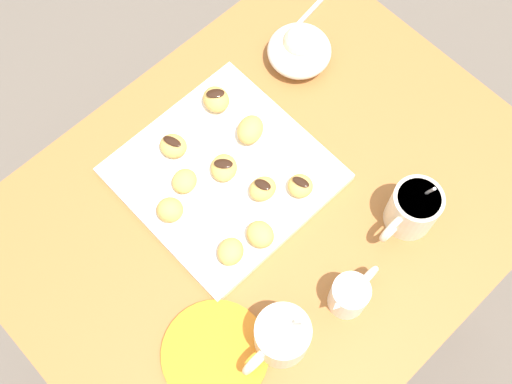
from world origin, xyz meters
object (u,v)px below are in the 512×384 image
object	(u,v)px
cream_pitcher_white	(350,295)
beignet_8	(264,188)
dining_table	(269,235)
beignet_7	(173,146)
beignet_0	(184,181)
beignet_3	(260,234)
pastry_plate_square	(224,174)
coffee_mug_cream_right	(281,337)
saucer_orange_left	(215,353)
beignet_4	(300,186)
beignet_6	(250,130)
beignet_1	(230,252)
beignet_5	(170,210)
coffee_mug_cream_left	(413,209)
beignet_2	(224,168)
ice_cream_bowl	(299,49)
beignet_9	(216,99)

from	to	relation	value
cream_pitcher_white	beignet_8	xyz separation A→B (m)	(-0.03, -0.22, -0.01)
dining_table	beignet_7	xyz separation A→B (m)	(0.06, -0.19, 0.19)
beignet_0	beignet_3	bearing A→B (deg)	99.69
pastry_plate_square	cream_pitcher_white	distance (m)	0.30
beignet_0	pastry_plate_square	bearing A→B (deg)	156.41
coffee_mug_cream_right	cream_pitcher_white	world-z (taller)	coffee_mug_cream_right
saucer_orange_left	beignet_4	world-z (taller)	beignet_4
coffee_mug_cream_right	beignet_6	xyz separation A→B (m)	(-0.21, -0.29, -0.01)
coffee_mug_cream_right	beignet_4	world-z (taller)	coffee_mug_cream_right
cream_pitcher_white	beignet_0	distance (m)	0.33
cream_pitcher_white	beignet_3	world-z (taller)	cream_pitcher_white
beignet_1	beignet_3	world-z (taller)	same
saucer_orange_left	beignet_8	distance (m)	0.28
beignet_6	beignet_3	bearing A→B (deg)	51.59
beignet_5	beignet_7	size ratio (longest dim) A/B	0.92
beignet_0	coffee_mug_cream_left	bearing A→B (deg)	127.81
beignet_2	beignet_5	size ratio (longest dim) A/B	1.14
cream_pitcher_white	beignet_3	xyz separation A→B (m)	(0.03, -0.17, -0.01)
saucer_orange_left	beignet_8	size ratio (longest dim) A/B	3.50
beignet_2	beignet_5	bearing A→B (deg)	-1.51
ice_cream_bowl	beignet_5	xyz separation A→B (m)	(0.38, 0.08, -0.00)
coffee_mug_cream_right	beignet_0	distance (m)	0.31
saucer_orange_left	beignet_9	distance (m)	0.44
ice_cream_bowl	beignet_2	xyz separation A→B (m)	(0.26, 0.08, -0.01)
beignet_2	beignet_6	bearing A→B (deg)	-165.84
coffee_mug_cream_right	beignet_6	distance (m)	0.36
dining_table	beignet_9	size ratio (longest dim) A/B	17.57
saucer_orange_left	beignet_0	xyz separation A→B (m)	(-0.15, -0.24, 0.03)
saucer_orange_left	coffee_mug_cream_right	bearing A→B (deg)	146.63
beignet_9	beignet_7	bearing A→B (deg)	8.22
pastry_plate_square	ice_cream_bowl	xyz separation A→B (m)	(-0.26, -0.08, 0.03)
dining_table	beignet_6	world-z (taller)	beignet_6
beignet_7	beignet_2	bearing A→B (deg)	111.50
ice_cream_bowl	beignet_7	size ratio (longest dim) A/B	2.43
beignet_0	beignet_5	distance (m)	0.06
pastry_plate_square	beignet_7	xyz separation A→B (m)	(0.03, -0.09, 0.02)
beignet_6	beignet_9	world-z (taller)	beignet_6
cream_pitcher_white	beignet_9	world-z (taller)	cream_pitcher_white
dining_table	coffee_mug_cream_right	bearing A→B (deg)	49.32
beignet_6	beignet_8	world-z (taller)	beignet_6
beignet_0	beignet_9	distance (m)	0.16
beignet_9	coffee_mug_cream_left	bearing A→B (deg)	103.16
beignet_8	beignet_9	size ratio (longest dim) A/B	0.93
beignet_2	beignet_6	distance (m)	0.08
dining_table	cream_pitcher_white	bearing A→B (deg)	82.24
coffee_mug_cream_right	ice_cream_bowl	distance (m)	0.53
coffee_mug_cream_right	beignet_2	size ratio (longest dim) A/B	2.63
beignet_3	beignet_6	size ratio (longest dim) A/B	0.87
beignet_4	beignet_5	distance (m)	0.22
beignet_2	beignet_6	world-z (taller)	beignet_6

